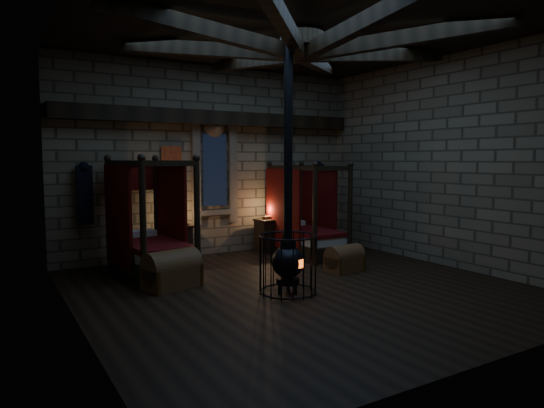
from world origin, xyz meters
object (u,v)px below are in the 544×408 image
bed_right (305,233)px  stove (288,257)px  trunk_right (344,259)px  bed_left (150,246)px  trunk_left (172,271)px

bed_right → stove: 3.22m
bed_right → trunk_right: 1.76m
bed_left → trunk_left: bed_left is taller
bed_left → stove: 2.88m
trunk_left → stove: 1.98m
stove → bed_right: bearing=26.2°
bed_right → bed_left: bearing=-179.8°
trunk_right → trunk_left: bearing=165.0°
bed_left → trunk_left: (0.01, -1.19, -0.24)m
bed_left → bed_right: bearing=-3.3°
bed_left → bed_right: bed_left is taller
bed_left → trunk_right: bed_left is taller
trunk_right → stove: (-1.78, -0.76, 0.36)m
trunk_right → stove: bearing=-163.0°
bed_left → stove: bearing=-62.3°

